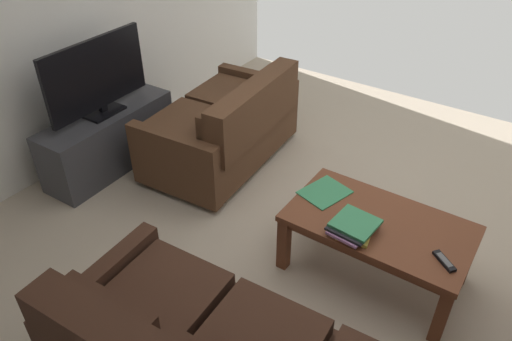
% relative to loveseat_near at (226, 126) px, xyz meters
% --- Properties ---
extents(ground_plane, '(4.93, 5.18, 0.01)m').
position_rel_loveseat_near_xyz_m(ground_plane, '(-1.28, 0.45, -0.36)').
color(ground_plane, tan).
extents(wall_right, '(0.12, 5.18, 2.59)m').
position_rel_loveseat_near_xyz_m(wall_right, '(1.19, 0.45, 0.94)').
color(wall_right, white).
rests_on(wall_right, ground).
extents(loveseat_near, '(0.92, 1.43, 0.80)m').
position_rel_loveseat_near_xyz_m(loveseat_near, '(0.00, 0.00, 0.00)').
color(loveseat_near, black).
rests_on(loveseat_near, ground).
extents(coffee_table, '(1.11, 0.63, 0.45)m').
position_rel_loveseat_near_xyz_m(coffee_table, '(-1.57, 0.53, 0.03)').
color(coffee_table, brown).
rests_on(coffee_table, ground).
extents(tv_stand, '(0.41, 1.21, 0.51)m').
position_rel_loveseat_near_xyz_m(tv_stand, '(0.79, 0.60, -0.10)').
color(tv_stand, '#38383D').
rests_on(tv_stand, ground).
extents(flat_tv, '(0.21, 0.95, 0.61)m').
position_rel_loveseat_near_xyz_m(flat_tv, '(0.79, 0.60, 0.48)').
color(flat_tv, black).
rests_on(flat_tv, tv_stand).
extents(book_stack, '(0.27, 0.31, 0.07)m').
position_rel_loveseat_near_xyz_m(book_stack, '(-1.48, 0.70, 0.13)').
color(book_stack, '#E0CC4C').
rests_on(book_stack, coffee_table).
extents(tv_remote, '(0.15, 0.13, 0.02)m').
position_rel_loveseat_near_xyz_m(tv_remote, '(-2.00, 0.66, 0.11)').
color(tv_remote, black).
rests_on(tv_remote, coffee_table).
extents(loose_magazine, '(0.32, 0.35, 0.01)m').
position_rel_loveseat_near_xyz_m(loose_magazine, '(-1.17, 0.46, 0.10)').
color(loose_magazine, '#337F51').
rests_on(loose_magazine, coffee_table).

